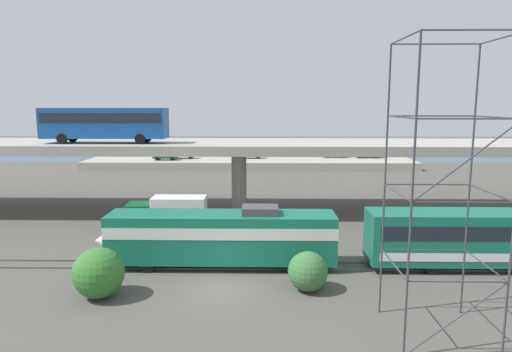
% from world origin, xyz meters
% --- Properties ---
extents(ground_plane, '(260.00, 260.00, 0.00)m').
position_xyz_m(ground_plane, '(0.00, 0.00, 0.00)').
color(ground_plane, '#4C4944').
extents(rail_strip_near, '(110.00, 0.12, 0.12)m').
position_xyz_m(rail_strip_near, '(0.00, 3.28, 0.06)').
color(rail_strip_near, '#59544C').
rests_on(rail_strip_near, ground_plane).
extents(rail_strip_far, '(110.00, 0.12, 0.12)m').
position_xyz_m(rail_strip_far, '(0.00, 4.72, 0.06)').
color(rail_strip_far, '#59544C').
rests_on(rail_strip_far, ground_plane).
extents(train_locomotive, '(16.31, 3.04, 4.18)m').
position_xyz_m(train_locomotive, '(-1.06, 4.00, 2.19)').
color(train_locomotive, '#14664C').
rests_on(train_locomotive, ground_plane).
extents(highway_overpass, '(96.00, 10.36, 7.18)m').
position_xyz_m(highway_overpass, '(0.00, 20.00, 6.56)').
color(highway_overpass, '#9E998E').
rests_on(highway_overpass, ground_plane).
extents(transit_bus_on_overpass, '(12.00, 2.68, 3.40)m').
position_xyz_m(transit_bus_on_overpass, '(-12.87, 18.26, 9.24)').
color(transit_bus_on_overpass, '#14478C').
rests_on(transit_bus_on_overpass, highway_overpass).
extents(service_truck_west, '(6.80, 2.46, 3.04)m').
position_xyz_m(service_truck_west, '(-5.66, 12.58, 1.64)').
color(service_truck_west, '#0C4C26').
rests_on(service_truck_west, ground_plane).
extents(scaffolding_tower, '(4.39, 4.39, 13.89)m').
position_xyz_m(scaffolding_tower, '(10.87, -5.11, 7.43)').
color(scaffolding_tower, '#38383D').
rests_on(scaffolding_tower, ground_plane).
extents(pier_parking_lot, '(56.95, 12.42, 1.32)m').
position_xyz_m(pier_parking_lot, '(0.00, 55.00, 0.66)').
color(pier_parking_lot, '#9E998E').
rests_on(pier_parking_lot, ground_plane).
extents(parked_car_0, '(4.29, 1.87, 1.50)m').
position_xyz_m(parked_car_0, '(15.41, 57.17, 2.09)').
color(parked_car_0, black).
rests_on(parked_car_0, pier_parking_lot).
extents(parked_car_1, '(4.54, 1.83, 1.50)m').
position_xyz_m(parked_car_1, '(0.09, 55.46, 2.09)').
color(parked_car_1, black).
rests_on(parked_car_1, pier_parking_lot).
extents(parked_car_2, '(4.54, 2.00, 1.50)m').
position_xyz_m(parked_car_2, '(21.33, 56.63, 2.10)').
color(parked_car_2, maroon).
rests_on(parked_car_2, pier_parking_lot).
extents(parked_car_3, '(4.18, 1.83, 1.50)m').
position_xyz_m(parked_car_3, '(-14.53, 52.56, 2.09)').
color(parked_car_3, '#0C4C26').
rests_on(parked_car_3, pier_parking_lot).
extents(parked_car_4, '(4.65, 1.88, 1.50)m').
position_xyz_m(parked_car_4, '(-11.91, 54.93, 2.10)').
color(parked_car_4, silver).
rests_on(parked_car_4, pier_parking_lot).
extents(harbor_water, '(140.00, 36.00, 0.01)m').
position_xyz_m(harbor_water, '(0.00, 78.00, 0.00)').
color(harbor_water, navy).
rests_on(harbor_water, ground_plane).
extents(shrub_left, '(2.91, 2.91, 2.91)m').
position_xyz_m(shrub_left, '(-6.84, -1.23, 1.46)').
color(shrub_left, '#316E2A').
rests_on(shrub_left, ground_plane).
extents(shrub_right, '(2.37, 2.37, 2.37)m').
position_xyz_m(shrub_right, '(5.17, -0.05, 1.18)').
color(shrub_right, '#376936').
rests_on(shrub_right, ground_plane).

